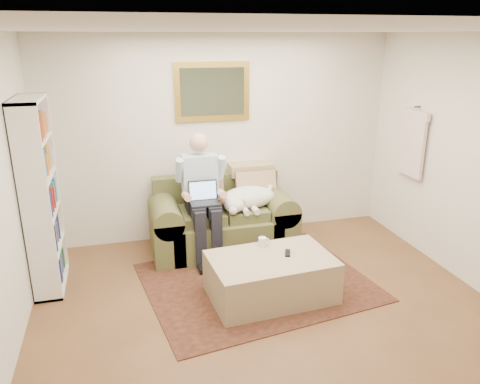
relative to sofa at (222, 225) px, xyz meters
name	(u,v)px	position (x,y,z in m)	size (l,w,h in m)	color
room_shell	(276,189)	(0.11, -1.67, 1.00)	(4.51, 5.00, 2.61)	brown
rug	(257,282)	(0.16, -0.97, -0.30)	(2.33, 1.86, 0.01)	black
sofa	(222,225)	(0.00, 0.00, 0.00)	(1.76, 0.89, 1.05)	brown
seated_man	(203,198)	(-0.26, -0.16, 0.44)	(0.58, 0.83, 1.48)	#8CB4D8
laptop	(204,197)	(-0.26, -0.23, 0.47)	(0.34, 0.27, 0.25)	black
sleeping_dog	(248,197)	(0.32, -0.09, 0.37)	(0.72, 0.45, 0.27)	white
ottoman	(271,277)	(0.21, -1.29, -0.08)	(1.23, 0.78, 0.45)	tan
coffee_mug	(262,242)	(0.20, -1.02, 0.19)	(0.08, 0.08, 0.10)	white
tv_remote	(288,253)	(0.40, -1.26, 0.15)	(0.05, 0.15, 0.02)	black
bookshelf	(40,197)	(-1.99, -0.42, 0.70)	(0.28, 0.80, 2.00)	white
wall_mirror	(212,92)	(0.00, 0.45, 1.60)	(0.94, 0.04, 0.72)	gold
hanging_shirt	(412,140)	(2.30, -0.42, 1.05)	(0.06, 0.52, 0.90)	#F8DACD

